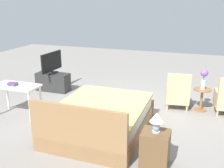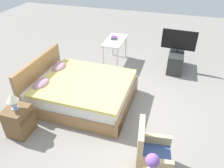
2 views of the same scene
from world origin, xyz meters
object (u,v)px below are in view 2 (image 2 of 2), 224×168
at_px(table_lamp, 12,99).
at_px(vanity_desk, 115,43).
at_px(tv_flatscreen, 179,41).
at_px(book_stack, 114,38).
at_px(armchair_by_window_right, 151,154).
at_px(flower_vase, 152,166).
at_px(nightstand, 19,121).
at_px(tv_stand, 175,60).
at_px(bed, 81,91).

distance_m(table_lamp, vanity_desk, 3.43).
height_order(tv_flatscreen, vanity_desk, tv_flatscreen).
bearing_deg(book_stack, armchair_by_window_right, -154.85).
bearing_deg(tv_flatscreen, book_stack, 93.11).
relative_size(flower_vase, nightstand, 0.83).
bearing_deg(nightstand, flower_vase, -104.67).
height_order(armchair_by_window_right, table_lamp, armchair_by_window_right).
bearing_deg(tv_flatscreen, armchair_by_window_right, 177.19).
bearing_deg(tv_stand, nightstand, 142.57).
bearing_deg(bed, tv_stand, -40.85).
distance_m(vanity_desk, book_stack, 0.16).
bearing_deg(tv_stand, vanity_desk, 94.81).
height_order(armchair_by_window_right, vanity_desk, armchair_by_window_right).
bearing_deg(table_lamp, vanity_desk, -15.11).
xyz_separation_m(nightstand, book_stack, (3.36, -0.84, 0.47)).
bearing_deg(book_stack, bed, 176.42).
height_order(bed, tv_stand, bed).
distance_m(armchair_by_window_right, tv_flatscreen, 3.60).
bearing_deg(nightstand, tv_stand, -37.43).
relative_size(flower_vase, tv_flatscreen, 0.52).
distance_m(bed, book_stack, 2.20).
distance_m(flower_vase, vanity_desk, 4.30).
distance_m(armchair_by_window_right, book_stack, 3.85).
bearing_deg(tv_stand, tv_flatscreen, -3.39).
height_order(nightstand, table_lamp, table_lamp).
bearing_deg(armchair_by_window_right, book_stack, 25.15).
distance_m(armchair_by_window_right, table_lamp, 2.51).
bearing_deg(bed, nightstand, 149.77).
xyz_separation_m(armchair_by_window_right, book_stack, (3.47, 1.63, 0.38)).
xyz_separation_m(table_lamp, book_stack, (3.36, -0.84, -0.03)).
relative_size(bed, flower_vase, 4.56).
xyz_separation_m(armchair_by_window_right, flower_vase, (-0.56, -0.06, 0.46)).
distance_m(flower_vase, tv_flatscreen, 4.12).
relative_size(armchair_by_window_right, vanity_desk, 0.88).
bearing_deg(tv_flatscreen, nightstand, 142.59).
bearing_deg(flower_vase, table_lamp, 75.33).
relative_size(armchair_by_window_right, book_stack, 4.30).
distance_m(table_lamp, tv_stand, 4.39).
bearing_deg(tv_flatscreen, vanity_desk, 94.88).
relative_size(flower_vase, vanity_desk, 0.46).
bearing_deg(armchair_by_window_right, vanity_desk, 24.81).
distance_m(bed, nightstand, 1.41).
relative_size(table_lamp, tv_flatscreen, 0.36).
xyz_separation_m(table_lamp, vanity_desk, (3.31, -0.89, -0.18)).
xyz_separation_m(table_lamp, tv_flatscreen, (3.46, -2.65, 0.05)).
bearing_deg(book_stack, table_lamp, 165.90).
distance_m(table_lamp, book_stack, 3.47).
distance_m(nightstand, vanity_desk, 3.45).
relative_size(tv_flatscreen, book_stack, 4.29).
bearing_deg(book_stack, vanity_desk, -136.60).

